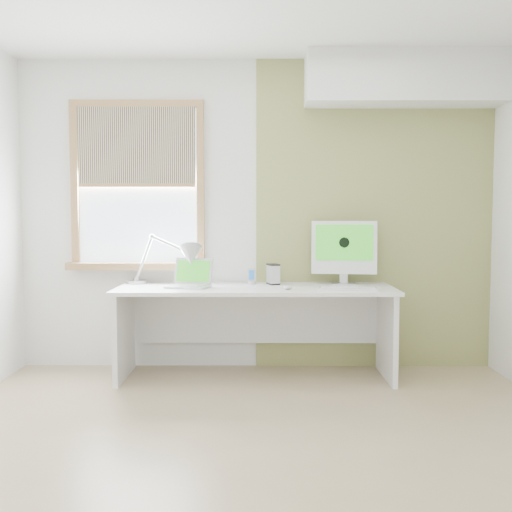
{
  "coord_description": "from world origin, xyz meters",
  "views": [
    {
      "loc": [
        0.01,
        -3.25,
        1.3
      ],
      "look_at": [
        0.0,
        1.05,
        1.0
      ],
      "focal_mm": 41.2,
      "sensor_mm": 36.0,
      "label": 1
    }
  ],
  "objects_px": {
    "desk": "(255,310)",
    "external_drive": "(273,274)",
    "desk_lamp": "(180,259)",
    "imac": "(344,249)",
    "laptop": "(190,280)"
  },
  "relations": [
    {
      "from": "laptop",
      "to": "imac",
      "type": "bearing_deg",
      "value": 7.82
    },
    {
      "from": "laptop",
      "to": "external_drive",
      "type": "distance_m",
      "value": 0.69
    },
    {
      "from": "external_drive",
      "to": "imac",
      "type": "xyz_separation_m",
      "value": [
        0.58,
        -0.01,
        0.21
      ]
    },
    {
      "from": "laptop",
      "to": "desk_lamp",
      "type": "bearing_deg",
      "value": 132.41
    },
    {
      "from": "external_drive",
      "to": "laptop",
      "type": "bearing_deg",
      "value": -164.83
    },
    {
      "from": "desk_lamp",
      "to": "external_drive",
      "type": "xyz_separation_m",
      "value": [
        0.76,
        0.08,
        -0.13
      ]
    },
    {
      "from": "desk_lamp",
      "to": "imac",
      "type": "bearing_deg",
      "value": 3.01
    },
    {
      "from": "desk",
      "to": "external_drive",
      "type": "distance_m",
      "value": 0.34
    },
    {
      "from": "desk_lamp",
      "to": "imac",
      "type": "height_order",
      "value": "imac"
    },
    {
      "from": "desk",
      "to": "laptop",
      "type": "bearing_deg",
      "value": -174.07
    },
    {
      "from": "desk",
      "to": "external_drive",
      "type": "height_order",
      "value": "external_drive"
    },
    {
      "from": "desk",
      "to": "desk_lamp",
      "type": "bearing_deg",
      "value": 175.59
    },
    {
      "from": "desk_lamp",
      "to": "external_drive",
      "type": "bearing_deg",
      "value": 5.99
    },
    {
      "from": "laptop",
      "to": "imac",
      "type": "distance_m",
      "value": 1.28
    },
    {
      "from": "desk_lamp",
      "to": "laptop",
      "type": "relative_size",
      "value": 1.83
    }
  ]
}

